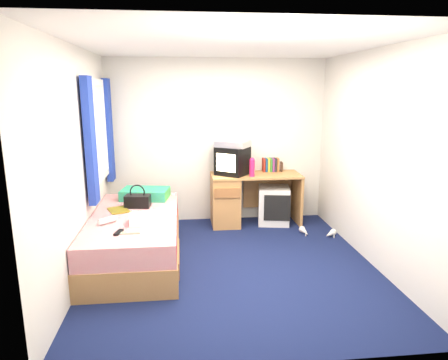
{
  "coord_description": "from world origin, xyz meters",
  "views": [
    {
      "loc": [
        -0.55,
        -4.17,
        1.96
      ],
      "look_at": [
        -0.01,
        0.7,
        0.84
      ],
      "focal_mm": 32.0,
      "sensor_mm": 36.0,
      "label": 1
    }
  ],
  "objects": [
    {
      "name": "aerosol_can",
      "position": [
        0.43,
        1.5,
        0.84
      ],
      "size": [
        0.06,
        0.06,
        0.19
      ],
      "primitive_type": "cylinder",
      "rotation": [
        0.0,
        0.0,
        0.1
      ],
      "color": "silver",
      "rests_on": "desk"
    },
    {
      "name": "remote_control",
      "position": [
        -1.19,
        -0.28,
        0.55
      ],
      "size": [
        0.09,
        0.17,
        0.02
      ],
      "primitive_type": "cube",
      "rotation": [
        0.0,
        0.0,
        -0.24
      ],
      "color": "black",
      "rests_on": "bed"
    },
    {
      "name": "pillow",
      "position": [
        -1.03,
        1.02,
        0.61
      ],
      "size": [
        0.66,
        0.48,
        0.13
      ],
      "primitive_type": "cube",
      "rotation": [
        0.0,
        0.0,
        -0.17
      ],
      "color": "teal",
      "rests_on": "bed"
    },
    {
      "name": "storage_cube",
      "position": [
        0.81,
        1.41,
        0.28
      ],
      "size": [
        0.52,
        0.52,
        0.55
      ],
      "primitive_type": "cube",
      "rotation": [
        0.0,
        0.0,
        -0.18
      ],
      "color": "silver",
      "rests_on": "ground"
    },
    {
      "name": "crt_tv",
      "position": [
        0.19,
        1.44,
        0.95
      ],
      "size": [
        0.55,
        0.54,
        0.4
      ],
      "rotation": [
        0.0,
        0.0,
        -0.65
      ],
      "color": "black",
      "rests_on": "desk"
    },
    {
      "name": "pink_water_bottle",
      "position": [
        0.45,
        1.28,
        0.87
      ],
      "size": [
        0.09,
        0.09,
        0.24
      ],
      "primitive_type": "cylinder",
      "rotation": [
        0.0,
        0.0,
        0.28
      ],
      "color": "#E6205F",
      "rests_on": "desk"
    },
    {
      "name": "towel",
      "position": [
        -0.97,
        0.0,
        0.59
      ],
      "size": [
        0.32,
        0.27,
        0.1
      ],
      "primitive_type": "cube",
      "rotation": [
        0.0,
        0.0,
        0.09
      ],
      "color": "white",
      "rests_on": "bed"
    },
    {
      "name": "magazine",
      "position": [
        -1.3,
        0.5,
        0.55
      ],
      "size": [
        0.3,
        0.34,
        0.01
      ],
      "primitive_type": "cube",
      "rotation": [
        0.0,
        0.0,
        0.39
      ],
      "color": "gold",
      "rests_on": "bed"
    },
    {
      "name": "colour_swatch_fan",
      "position": [
        -1.08,
        -0.29,
        0.55
      ],
      "size": [
        0.22,
        0.06,
        0.01
      ],
      "primitive_type": "cube",
      "rotation": [
        0.0,
        0.0,
        -0.02
      ],
      "color": "gold",
      "rests_on": "bed"
    },
    {
      "name": "picture_frame",
      "position": [
        0.96,
        1.59,
        0.82
      ],
      "size": [
        0.03,
        0.12,
        0.14
      ],
      "primitive_type": "cube",
      "rotation": [
        0.0,
        0.0,
        -0.07
      ],
      "color": "black",
      "rests_on": "desk"
    },
    {
      "name": "handbag",
      "position": [
        -1.09,
        0.63,
        0.62
      ],
      "size": [
        0.32,
        0.21,
        0.28
      ],
      "rotation": [
        0.0,
        0.0,
        -0.12
      ],
      "color": "black",
      "rests_on": "bed"
    },
    {
      "name": "ground",
      "position": [
        0.0,
        0.0,
        0.0
      ],
      "size": [
        3.4,
        3.4,
        0.0
      ],
      "primitive_type": "plane",
      "color": "#0C1438",
      "rests_on": "ground"
    },
    {
      "name": "window_assembly",
      "position": [
        -1.55,
        0.9,
        1.42
      ],
      "size": [
        0.11,
        1.42,
        1.4
      ],
      "color": "silver",
      "rests_on": "room_shell"
    },
    {
      "name": "water_bottle",
      "position": [
        -1.36,
        0.04,
        0.58
      ],
      "size": [
        0.2,
        0.19,
        0.07
      ],
      "primitive_type": "cylinder",
      "rotation": [
        0.0,
        1.57,
        0.73
      ],
      "color": "silver",
      "rests_on": "bed"
    },
    {
      "name": "room_shell",
      "position": [
        0.0,
        0.0,
        1.45
      ],
      "size": [
        3.4,
        3.4,
        3.4
      ],
      "color": "white",
      "rests_on": "ground"
    },
    {
      "name": "vcr",
      "position": [
        0.19,
        1.44,
        1.2
      ],
      "size": [
        0.55,
        0.51,
        0.09
      ],
      "primitive_type": "cube",
      "rotation": [
        0.0,
        0.0,
        -0.55
      ],
      "color": "silver",
      "rests_on": "crt_tv"
    },
    {
      "name": "bed",
      "position": [
        -1.1,
        0.31,
        0.27
      ],
      "size": [
        1.01,
        2.0,
        0.54
      ],
      "color": "tan",
      "rests_on": "ground"
    },
    {
      "name": "white_heels",
      "position": [
        1.28,
        0.81,
        0.04
      ],
      "size": [
        0.47,
        0.35,
        0.09
      ],
      "color": "white",
      "rests_on": "ground"
    },
    {
      "name": "desk",
      "position": [
        0.26,
        1.44,
        0.41
      ],
      "size": [
        1.3,
        0.55,
        0.75
      ],
      "color": "tan",
      "rests_on": "ground"
    },
    {
      "name": "book_row",
      "position": [
        0.79,
        1.6,
        0.85
      ],
      "size": [
        0.24,
        0.13,
        0.2
      ],
      "color": "maroon",
      "rests_on": "desk"
    }
  ]
}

